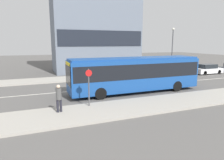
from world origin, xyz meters
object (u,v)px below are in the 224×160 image
Objects in this scene: parked_car_0 at (177,72)px; pedestrian_near_stop at (59,97)px; street_lamp at (172,45)px; parked_car_1 at (208,69)px; bus_stop_sign at (89,84)px; city_bus at (135,72)px.

parked_car_0 is 2.64× the size of pedestrian_near_stop.
parked_car_0 is 0.73× the size of street_lamp.
parked_car_1 reaches higher than parked_car_0.
parked_car_0 is 1.80× the size of bus_stop_sign.
pedestrian_near_stop is (-7.09, -3.33, -0.67)m from city_bus.
pedestrian_near_stop is at bearing -154.21° from city_bus.
pedestrian_near_stop reaches higher than parked_car_1.
city_bus is 2.80× the size of parked_car_1.
parked_car_1 is (14.74, 5.75, -1.14)m from city_bus.
city_bus is 12.83m from street_lamp.
street_lamp is (0.58, 2.07, 3.40)m from parked_car_0.
pedestrian_near_stop is 2.19m from bus_stop_sign.
pedestrian_near_stop is 0.28× the size of street_lamp.
bus_stop_sign reaches higher than parked_car_0.
city_bus is at bearing -148.64° from parked_car_0.
parked_car_1 is 6.19m from street_lamp.
bus_stop_sign is 18.50m from street_lamp.
city_bus is 15.87m from parked_car_1.
pedestrian_near_stop is (-21.83, -9.08, 0.47)m from parked_car_1.
city_bus is 6.84× the size of pedestrian_near_stop.
bus_stop_sign is 0.40× the size of street_lamp.
bus_stop_sign is at bearing -177.82° from pedestrian_near_stop.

